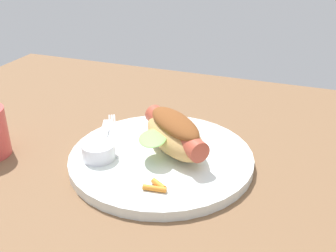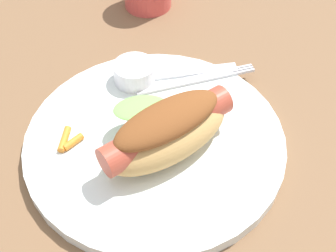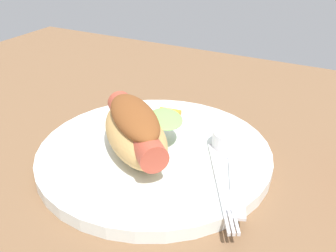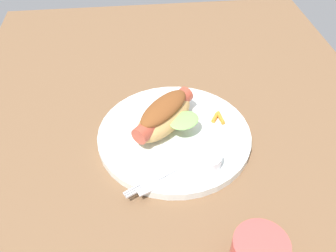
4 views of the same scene
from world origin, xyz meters
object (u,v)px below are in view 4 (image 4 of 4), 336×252
(fork, at_px, (166,173))
(carrot_garnish, at_px, (218,118))
(sauce_ramekin, at_px, (207,160))
(plate, at_px, (174,135))
(knife, at_px, (178,176))
(hot_dog, at_px, (164,115))

(fork, bearing_deg, carrot_garnish, -161.82)
(sauce_ramekin, bearing_deg, fork, 100.14)
(plate, height_order, fork, fork)
(fork, xyz_separation_m, knife, (-0.01, -0.02, -0.00))
(carrot_garnish, bearing_deg, plate, 107.19)
(sauce_ramekin, height_order, carrot_garnish, sauce_ramekin)
(plate, distance_m, fork, 0.10)
(hot_dog, bearing_deg, knife, 46.53)
(hot_dog, xyz_separation_m, knife, (-0.13, -0.01, -0.03))
(sauce_ramekin, distance_m, fork, 0.08)
(plate, relative_size, hot_dog, 1.90)
(plate, distance_m, sauce_ramekin, 0.10)
(plate, xyz_separation_m, knife, (-0.11, 0.01, 0.01))
(plate, height_order, knife, knife)
(sauce_ramekin, xyz_separation_m, fork, (-0.01, 0.07, -0.01))
(fork, bearing_deg, hot_dog, -123.79)
(knife, bearing_deg, hot_dog, -107.10)
(hot_dog, distance_m, knife, 0.13)
(knife, bearing_deg, carrot_garnish, -147.38)
(hot_dog, bearing_deg, sauce_ramekin, 73.61)
(sauce_ramekin, relative_size, knife, 0.35)
(hot_dog, distance_m, fork, 0.12)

